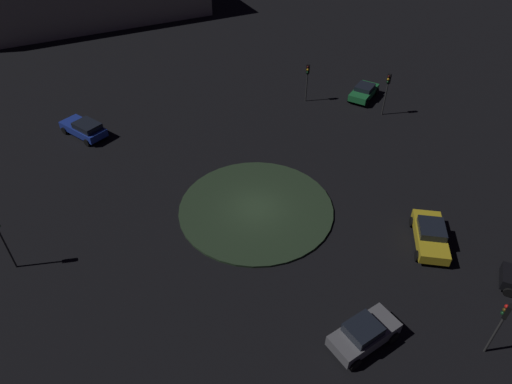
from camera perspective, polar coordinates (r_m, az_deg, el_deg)
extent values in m
plane|color=black|center=(32.52, 0.00, -2.18)|extent=(120.27, 120.27, 0.00)
cylinder|color=#263823|center=(32.47, 0.00, -2.07)|extent=(11.05, 11.05, 0.16)
cube|color=slate|center=(25.62, 13.46, -17.06)|extent=(4.18, 3.48, 0.73)
cube|color=black|center=(25.01, 13.36, -16.48)|extent=(2.25, 2.19, 0.54)
cylinder|color=black|center=(25.04, 12.36, -20.44)|extent=(0.72, 0.56, 0.71)
cylinder|color=black|center=(25.59, 9.62, -17.83)|extent=(0.72, 0.56, 0.71)
cylinder|color=black|center=(26.36, 16.92, -17.13)|extent=(0.72, 0.56, 0.71)
cylinder|color=black|center=(26.88, 14.21, -14.76)|extent=(0.72, 0.56, 0.71)
cylinder|color=black|center=(30.85, 29.26, -10.95)|extent=(0.23, 0.66, 0.65)
cylinder|color=black|center=(32.07, 29.27, -8.69)|extent=(0.23, 0.66, 0.65)
cube|color=#1E7238|center=(47.14, 13.42, 12.12)|extent=(4.07, 2.23, 0.61)
cube|color=black|center=(46.99, 13.56, 12.71)|extent=(1.99, 1.77, 0.40)
cylinder|color=black|center=(48.71, 12.97, 12.72)|extent=(0.74, 0.30, 0.72)
cylinder|color=black|center=(48.26, 14.97, 12.12)|extent=(0.74, 0.30, 0.72)
cylinder|color=black|center=(46.33, 11.70, 11.45)|extent=(0.74, 0.30, 0.72)
cylinder|color=black|center=(45.86, 13.78, 10.81)|extent=(0.74, 0.30, 0.72)
cube|color=gold|center=(31.71, 21.08, -5.22)|extent=(4.72, 2.96, 0.66)
cube|color=black|center=(31.42, 21.29, -4.32)|extent=(2.29, 2.08, 0.49)
cylinder|color=black|center=(31.10, 22.97, -7.81)|extent=(0.72, 0.40, 0.69)
cylinder|color=black|center=(30.62, 19.65, -7.59)|extent=(0.72, 0.40, 0.69)
cylinder|color=black|center=(33.28, 22.12, -3.84)|extent=(0.72, 0.40, 0.69)
cylinder|color=black|center=(32.83, 19.04, -3.58)|extent=(0.72, 0.40, 0.69)
cube|color=#1E38A5|center=(42.80, -20.92, 7.45)|extent=(2.73, 4.70, 0.65)
cube|color=black|center=(41.95, -20.50, 7.82)|extent=(2.05, 2.52, 0.51)
cylinder|color=black|center=(43.81, -22.99, 7.14)|extent=(0.35, 0.67, 0.64)
cylinder|color=black|center=(44.56, -21.10, 8.23)|extent=(0.35, 0.67, 0.64)
cylinder|color=black|center=(41.38, -20.52, 5.86)|extent=(0.35, 0.67, 0.64)
cylinder|color=black|center=(42.17, -18.57, 7.03)|extent=(0.35, 0.67, 0.64)
cylinder|color=#2D2D2D|center=(45.34, 6.38, 12.95)|extent=(0.12, 0.12, 2.91)
cube|color=black|center=(44.52, 6.56, 15.14)|extent=(0.26, 0.33, 0.90)
sphere|color=#3F0C0C|center=(44.28, 6.55, 15.38)|extent=(0.20, 0.20, 0.20)
sphere|color=yellow|center=(44.39, 6.52, 15.06)|extent=(0.20, 0.20, 0.20)
sphere|color=#0F3819|center=(44.50, 6.50, 14.75)|extent=(0.20, 0.20, 0.20)
cylinder|color=#2D2D2D|center=(31.33, -28.85, -6.25)|extent=(0.12, 0.12, 3.33)
cylinder|color=#2D2D2D|center=(44.30, 15.93, 11.17)|extent=(0.12, 0.12, 3.19)
cube|color=black|center=(43.41, 16.41, 13.53)|extent=(0.30, 0.35, 0.90)
sphere|color=#3F0C0C|center=(43.18, 16.39, 13.79)|extent=(0.20, 0.20, 0.20)
sphere|color=yellow|center=(43.29, 16.32, 13.47)|extent=(0.20, 0.20, 0.20)
sphere|color=#0F3819|center=(43.40, 16.25, 13.15)|extent=(0.20, 0.20, 0.20)
cylinder|color=#2D2D2D|center=(26.89, 27.79, -15.63)|extent=(0.12, 0.12, 3.03)
cube|color=black|center=(25.45, 29.14, -13.02)|extent=(0.35, 0.30, 0.90)
sphere|color=red|center=(25.25, 29.04, -12.49)|extent=(0.20, 0.20, 0.20)
sphere|color=#4C380F|center=(25.45, 28.84, -12.88)|extent=(0.20, 0.20, 0.20)
sphere|color=#0F3819|center=(25.64, 28.65, -13.25)|extent=(0.20, 0.20, 0.20)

